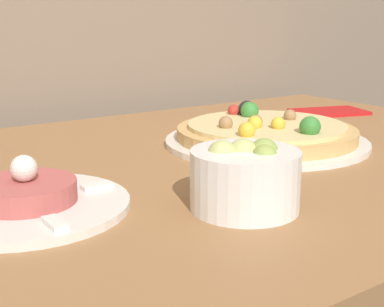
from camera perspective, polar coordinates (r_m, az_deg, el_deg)
dining_table at (r=0.90m, az=1.21°, el=-6.36°), size 1.36×0.86×0.77m
pizza_plate at (r=0.97m, az=7.89°, el=2.09°), size 0.36×0.36×0.07m
tartare_plate at (r=0.66m, az=-17.25°, el=-4.72°), size 0.24×0.24×0.07m
small_bowl at (r=0.63m, az=5.69°, el=-2.50°), size 0.13×0.13×0.08m
napkin at (r=1.32m, az=14.40°, el=4.33°), size 0.19×0.15×0.01m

